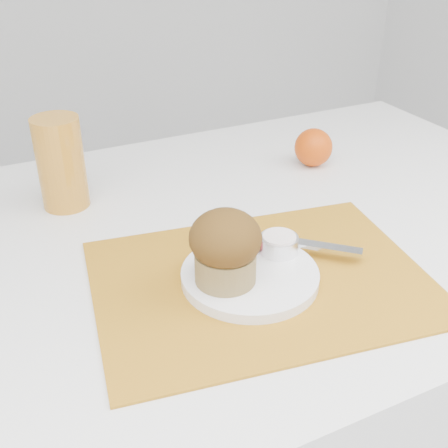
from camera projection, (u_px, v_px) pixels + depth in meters
name	position (u px, v px, depth m)	size (l,w,h in m)	color
table	(244.00, 388.00, 1.09)	(1.20, 0.80, 0.75)	white
placemat	(261.00, 280.00, 0.76)	(0.45, 0.33, 0.00)	#B47519
plate	(250.00, 276.00, 0.76)	(0.19, 0.19, 0.01)	white
ramekin	(279.00, 244.00, 0.79)	(0.05, 0.05, 0.02)	white
cream	(279.00, 237.00, 0.78)	(0.05, 0.05, 0.01)	white
raspberry_near	(253.00, 246.00, 0.79)	(0.02, 0.02, 0.02)	#620207
raspberry_far	(255.00, 241.00, 0.80)	(0.02, 0.02, 0.02)	#61021B
butter_knife	(285.00, 241.00, 0.81)	(0.22, 0.02, 0.01)	silver
orange	(313.00, 147.00, 1.08)	(0.07, 0.07, 0.07)	#D94A07
juice_glass	(61.00, 163.00, 0.92)	(0.08, 0.08, 0.15)	orange
muffin	(225.00, 247.00, 0.71)	(0.09, 0.09, 0.10)	olive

